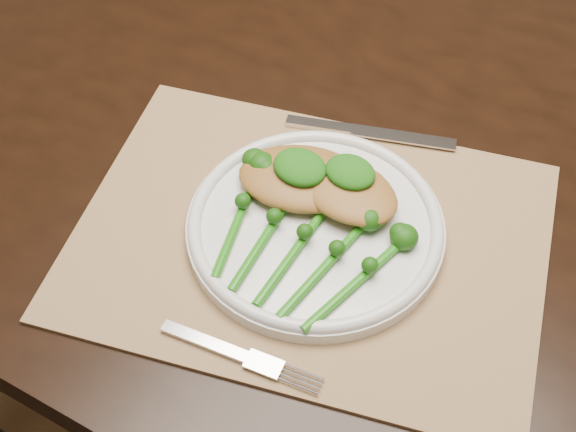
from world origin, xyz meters
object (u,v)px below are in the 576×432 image
Objects in this scene: placemat at (310,239)px; chicken_fillet_left at (302,178)px; dinner_plate at (315,226)px; dining_table at (333,297)px; broccolini_bundle at (294,253)px.

chicken_fillet_left is at bearing 114.39° from placemat.
placemat is at bearing -91.88° from dinner_plate.
dinner_plate is (0.07, -0.16, 0.39)m from dining_table.
dinner_plate is 1.96× the size of chicken_fillet_left.
dinner_plate reaches higher than placemat.
placemat is 0.06m from chicken_fillet_left.
broccolini_bundle is at bearing -77.31° from dining_table.
broccolini_bundle is at bearing -100.35° from placemat.
chicken_fillet_left is 0.72× the size of broccolini_bundle.
broccolini_bundle is (0.01, -0.05, 0.01)m from dinner_plate.
placemat is 2.54× the size of broccolini_bundle.
dinner_plate is at bearing -64.81° from chicken_fillet_left.
placemat is (0.07, -0.17, 0.37)m from dining_table.
chicken_fillet_left is at bearing 140.80° from dinner_plate.
chicken_fillet_left reaches higher than placemat.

